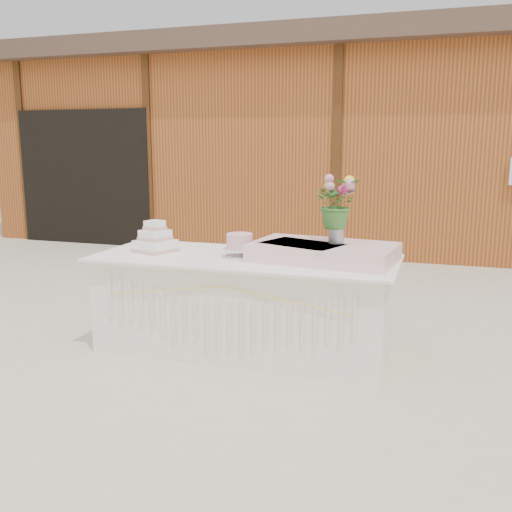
{
  "coord_description": "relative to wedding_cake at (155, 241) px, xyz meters",
  "views": [
    {
      "loc": [
        1.47,
        -4.18,
        1.65
      ],
      "look_at": [
        0.0,
        0.3,
        0.72
      ],
      "focal_mm": 40.0,
      "sensor_mm": 36.0,
      "label": 1
    }
  ],
  "objects": [
    {
      "name": "barn",
      "position": [
        0.76,
        6.01,
        0.82
      ],
      "size": [
        12.6,
        4.6,
        3.3
      ],
      "color": "#9F5121",
      "rests_on": "ground"
    },
    {
      "name": "wedding_cake",
      "position": [
        0.0,
        0.0,
        0.0
      ],
      "size": [
        0.37,
        0.37,
        0.26
      ],
      "rotation": [
        0.0,
        0.0,
        -0.33
      ],
      "color": "white",
      "rests_on": "cake_table"
    },
    {
      "name": "satin_runner",
      "position": [
        1.4,
        0.06,
        -0.02
      ],
      "size": [
        1.13,
        0.74,
        0.13
      ],
      "primitive_type": "cube",
      "rotation": [
        0.0,
        0.0,
        -0.12
      ],
      "color": "#FFCDCD",
      "rests_on": "cake_table"
    },
    {
      "name": "pink_cake_stand",
      "position": [
        0.74,
        -0.01,
        0.02
      ],
      "size": [
        0.26,
        0.26,
        0.19
      ],
      "color": "silver",
      "rests_on": "cake_table"
    },
    {
      "name": "ground",
      "position": [
        0.77,
        0.02,
        -0.86
      ],
      "size": [
        80.0,
        80.0,
        0.0
      ],
      "primitive_type": "plane",
      "color": "beige",
      "rests_on": "ground"
    },
    {
      "name": "flower_vase",
      "position": [
        1.49,
        0.1,
        0.13
      ],
      "size": [
        0.12,
        0.12,
        0.16
      ],
      "primitive_type": "cylinder",
      "color": "#AAA9AE",
      "rests_on": "satin_runner"
    },
    {
      "name": "cake_table",
      "position": [
        0.77,
        0.01,
        -0.47
      ],
      "size": [
        2.4,
        1.0,
        0.77
      ],
      "color": "white",
      "rests_on": "ground"
    },
    {
      "name": "bouquet",
      "position": [
        1.49,
        0.1,
        0.4
      ],
      "size": [
        0.42,
        0.39,
        0.38
      ],
      "primitive_type": "imported",
      "rotation": [
        0.0,
        0.0,
        0.33
      ],
      "color": "#3B712D",
      "rests_on": "flower_vase"
    },
    {
      "name": "loose_flowers",
      "position": [
        -0.21,
        0.07,
        -0.08
      ],
      "size": [
        0.25,
        0.41,
        0.02
      ],
      "primitive_type": null,
      "rotation": [
        0.0,
        0.0,
        -0.24
      ],
      "color": "pink",
      "rests_on": "cake_table"
    }
  ]
}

